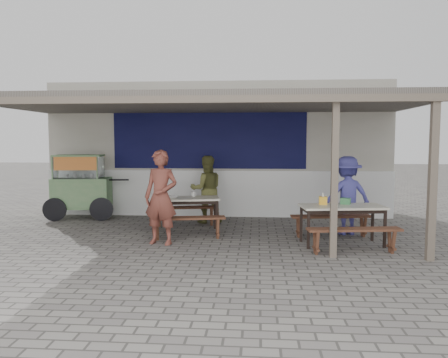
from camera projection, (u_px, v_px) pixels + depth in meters
name	position (u px, v px, depth m)	size (l,w,h in m)	color
ground	(202.00, 242.00, 8.47)	(60.00, 60.00, 0.00)	slate
back_wall	(218.00, 150.00, 11.88)	(9.00, 1.28, 3.50)	beige
warung_roof	(208.00, 105.00, 9.13)	(9.00, 4.21, 2.81)	#625A54
table_left	(186.00, 201.00, 9.38)	(1.50, 0.92, 0.75)	silver
bench_left_street	(188.00, 222.00, 8.72)	(1.53, 0.56, 0.45)	brown
bench_left_wall	(186.00, 211.00, 10.10)	(1.53, 0.56, 0.45)	brown
table_right	(342.00, 210.00, 8.22)	(1.62, 0.89, 0.75)	silver
bench_right_street	(354.00, 234.00, 7.59)	(1.66, 0.50, 0.45)	brown
bench_right_wall	(331.00, 220.00, 8.92)	(1.66, 0.50, 0.45)	brown
vendor_cart	(81.00, 184.00, 11.03)	(1.97, 0.98, 1.62)	#749261
patron_street_side	(161.00, 197.00, 8.28)	(0.66, 0.43, 1.80)	brown
patron_wall_side	(206.00, 189.00, 10.46)	(0.79, 0.61, 1.62)	brown
patron_right_table	(347.00, 195.00, 9.15)	(1.06, 0.61, 1.65)	#46459B
tissue_box	(323.00, 200.00, 8.37)	(0.15, 0.15, 0.15)	yellow
donation_box	(345.00, 201.00, 8.39)	(0.18, 0.12, 0.12)	#388049
condiment_jar	(193.00, 194.00, 9.59)	(0.09, 0.09, 0.10)	silver
condiment_bowl	(174.00, 197.00, 9.31)	(0.22, 0.22, 0.05)	white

